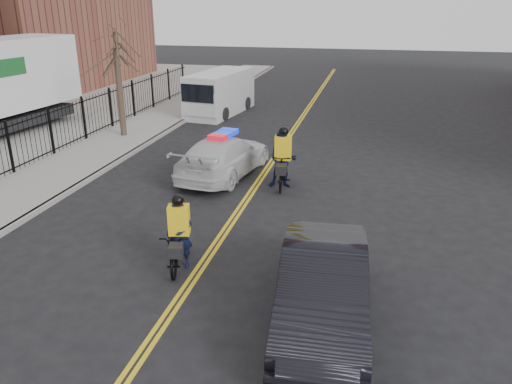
{
  "coord_description": "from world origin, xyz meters",
  "views": [
    {
      "loc": [
        3.77,
        -11.04,
        6.11
      ],
      "look_at": [
        0.92,
        1.14,
        1.3
      ],
      "focal_mm": 35.0,
      "sensor_mm": 36.0,
      "label": 1
    }
  ],
  "objects_px": {
    "cyclist_near": "(180,242)",
    "dark_sedan": "(323,288)",
    "police_cruiser": "(224,156)",
    "cyclist_far": "(283,164)",
    "cargo_van": "(219,94)"
  },
  "relations": [
    {
      "from": "cyclist_near",
      "to": "dark_sedan",
      "type": "bearing_deg",
      "value": -35.85
    },
    {
      "from": "police_cruiser",
      "to": "cyclist_far",
      "type": "relative_size",
      "value": 2.45
    },
    {
      "from": "dark_sedan",
      "to": "cargo_van",
      "type": "distance_m",
      "value": 20.3
    },
    {
      "from": "police_cruiser",
      "to": "cyclist_near",
      "type": "xyz_separation_m",
      "value": [
        0.94,
        -6.85,
        -0.09
      ]
    },
    {
      "from": "cargo_van",
      "to": "cyclist_far",
      "type": "distance_m",
      "value": 12.52
    },
    {
      "from": "police_cruiser",
      "to": "cyclist_near",
      "type": "height_order",
      "value": "cyclist_near"
    },
    {
      "from": "police_cruiser",
      "to": "cargo_van",
      "type": "xyz_separation_m",
      "value": [
        -3.38,
        10.35,
        0.41
      ]
    },
    {
      "from": "dark_sedan",
      "to": "cyclist_near",
      "type": "distance_m",
      "value": 3.89
    },
    {
      "from": "dark_sedan",
      "to": "cargo_van",
      "type": "height_order",
      "value": "cargo_van"
    },
    {
      "from": "dark_sedan",
      "to": "cyclist_near",
      "type": "height_order",
      "value": "cyclist_near"
    },
    {
      "from": "cargo_van",
      "to": "police_cruiser",
      "type": "bearing_deg",
      "value": -64.39
    },
    {
      "from": "police_cruiser",
      "to": "cyclist_far",
      "type": "xyz_separation_m",
      "value": [
        2.35,
        -0.78,
        0.1
      ]
    },
    {
      "from": "dark_sedan",
      "to": "cargo_van",
      "type": "relative_size",
      "value": 0.83
    },
    {
      "from": "dark_sedan",
      "to": "police_cruiser",
      "type": "bearing_deg",
      "value": 114.27
    },
    {
      "from": "dark_sedan",
      "to": "cyclist_near",
      "type": "xyz_separation_m",
      "value": [
        -3.59,
        1.49,
        -0.14
      ]
    }
  ]
}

